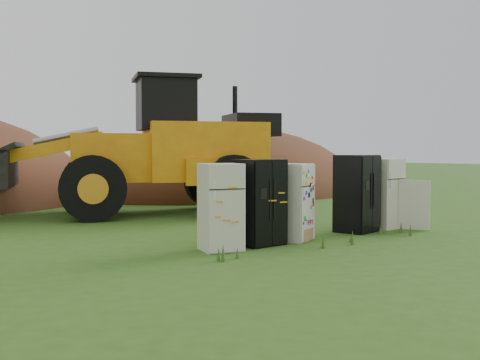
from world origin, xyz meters
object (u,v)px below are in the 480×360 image
(fridge_sticker, at_px, (293,202))
(fridge_black_right, at_px, (357,193))
(wheel_loader, at_px, (131,145))
(fridge_black_side, at_px, (259,202))
(fridge_open_door, at_px, (383,193))
(fridge_leftmost, at_px, (221,207))

(fridge_sticker, bearing_deg, fridge_black_right, -21.60)
(wheel_loader, bearing_deg, fridge_black_side, -72.50)
(fridge_open_door, bearing_deg, fridge_black_side, 176.35)
(fridge_black_right, height_order, fridge_open_door, fridge_black_right)
(fridge_leftmost, bearing_deg, fridge_black_right, 18.48)
(fridge_leftmost, xyz_separation_m, fridge_open_door, (4.90, 0.03, 0.02))
(fridge_black_side, relative_size, fridge_black_right, 0.96)
(fridge_black_right, bearing_deg, wheel_loader, 99.27)
(fridge_sticker, bearing_deg, fridge_black_side, 157.70)
(fridge_leftmost, height_order, fridge_open_door, fridge_open_door)
(fridge_black_right, relative_size, fridge_open_door, 1.06)
(fridge_leftmost, distance_m, fridge_black_right, 3.89)
(fridge_black_side, relative_size, fridge_sticker, 1.06)
(fridge_black_side, height_order, fridge_open_door, fridge_black_side)
(fridge_black_right, distance_m, wheel_loader, 6.83)
(fridge_black_side, bearing_deg, fridge_leftmost, -179.16)
(fridge_leftmost, height_order, fridge_black_right, fridge_black_right)
(fridge_black_right, xyz_separation_m, wheel_loader, (-2.17, 6.38, 1.11))
(fridge_open_door, bearing_deg, wheel_loader, 112.86)
(fridge_leftmost, height_order, fridge_black_side, fridge_black_side)
(fridge_black_right, bearing_deg, fridge_open_door, -8.07)
(fridge_leftmost, distance_m, wheel_loader, 6.71)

